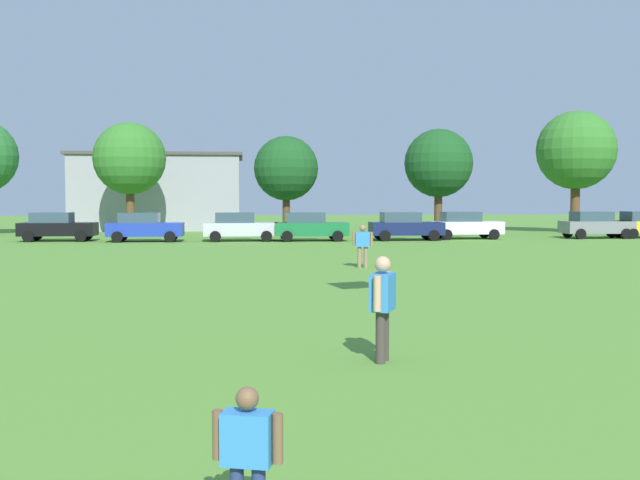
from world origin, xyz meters
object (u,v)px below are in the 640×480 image
(bystander_midfield, at_px, (363,242))
(parked_car_green_3, at_px, (310,226))
(parked_car_blue_1, at_px, (144,227))
(parked_car_silver_2, at_px, (239,226))
(parked_car_black_0, at_px, (57,226))
(parked_car_white_5, at_px, (465,225))
(child_kite_flyer, at_px, (248,448))
(tree_center_right, at_px, (439,164))
(parked_car_navy_4, at_px, (405,226))
(tree_left, at_px, (130,159))
(parked_car_gray_6, at_px, (595,225))
(tree_right, at_px, (576,151))
(adult_bystander, at_px, (383,299))
(tree_center_left, at_px, (286,169))

(bystander_midfield, xyz_separation_m, parked_car_green_3, (-0.38, 16.83, -0.06))
(parked_car_blue_1, xyz_separation_m, parked_car_silver_2, (5.48, -0.07, 0.00))
(parked_car_black_0, distance_m, parked_car_white_5, 24.40)
(child_kite_flyer, xyz_separation_m, parked_car_black_0, (-10.81, 39.06, 0.19))
(bystander_midfield, xyz_separation_m, parked_car_silver_2, (-4.47, 17.11, -0.06))
(parked_car_white_5, xyz_separation_m, tree_center_right, (-0.41, 4.69, 3.99))
(tree_center_right, bearing_deg, parked_car_blue_1, -163.91)
(child_kite_flyer, xyz_separation_m, parked_car_silver_2, (-0.18, 37.96, 0.19))
(parked_car_navy_4, distance_m, tree_left, 19.81)
(parked_car_navy_4, xyz_separation_m, parked_car_gray_6, (12.34, 0.89, 0.00))
(parked_car_blue_1, xyz_separation_m, tree_right, (29.50, 7.52, 5.06))
(adult_bystander, distance_m, parked_car_silver_2, 32.39)
(parked_car_green_3, relative_size, tree_center_right, 0.60)
(child_kite_flyer, xyz_separation_m, bystander_midfield, (4.29, 20.86, 0.25))
(child_kite_flyer, bearing_deg, bystander_midfield, 94.98)
(adult_bystander, distance_m, parked_car_navy_4, 32.99)
(child_kite_flyer, height_order, parked_car_silver_2, parked_car_silver_2)
(parked_car_silver_2, bearing_deg, bystander_midfield, -75.35)
(bystander_midfield, relative_size, parked_car_navy_4, 0.36)
(parked_car_green_3, xyz_separation_m, tree_center_right, (9.28, 5.78, 3.99))
(bystander_midfield, relative_size, tree_center_left, 0.24)
(adult_bystander, bearing_deg, tree_center_right, -171.67)
(adult_bystander, height_order, tree_center_left, tree_center_left)
(parked_car_silver_2, bearing_deg, parked_car_navy_4, -1.07)
(tree_right, bearing_deg, tree_center_right, -168.93)
(parked_car_navy_4, bearing_deg, bystander_midfield, -107.48)
(tree_left, distance_m, tree_center_left, 11.10)
(parked_car_green_3, height_order, tree_center_right, tree_center_right)
(child_kite_flyer, distance_m, bystander_midfield, 21.29)
(tree_center_left, bearing_deg, parked_car_blue_1, -149.78)
(adult_bystander, xyz_separation_m, tree_right, (21.75, 39.89, 4.95))
(parked_car_gray_6, relative_size, tree_center_left, 0.65)
(tree_center_right, bearing_deg, parked_car_navy_4, -122.11)
(parked_car_gray_6, xyz_separation_m, tree_right, (1.88, 6.88, 5.06))
(parked_car_white_5, height_order, parked_car_gray_6, same)
(parked_car_black_0, height_order, tree_left, tree_left)
(adult_bystander, xyz_separation_m, parked_car_blue_1, (-7.75, 32.37, -0.11))
(child_kite_flyer, height_order, parked_car_gray_6, parked_car_gray_6)
(parked_car_blue_1, bearing_deg, tree_center_right, 16.09)
(parked_car_navy_4, xyz_separation_m, parked_car_white_5, (3.98, 0.99, 0.00))
(bystander_midfield, distance_m, parked_car_silver_2, 17.68)
(child_kite_flyer, height_order, parked_car_navy_4, parked_car_navy_4)
(parked_car_blue_1, bearing_deg, tree_center_left, 30.22)
(parked_car_white_5, xyz_separation_m, tree_right, (10.24, 6.78, 5.06))
(tree_right, bearing_deg, parked_car_black_0, -169.40)
(child_kite_flyer, xyz_separation_m, tree_right, (23.84, 45.55, 5.25))
(parked_car_green_3, bearing_deg, parked_car_black_0, 174.66)
(child_kite_flyer, bearing_deg, tree_center_left, 102.79)
(parked_car_green_3, relative_size, tree_right, 0.49)
(parked_car_white_5, distance_m, tree_center_right, 6.17)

